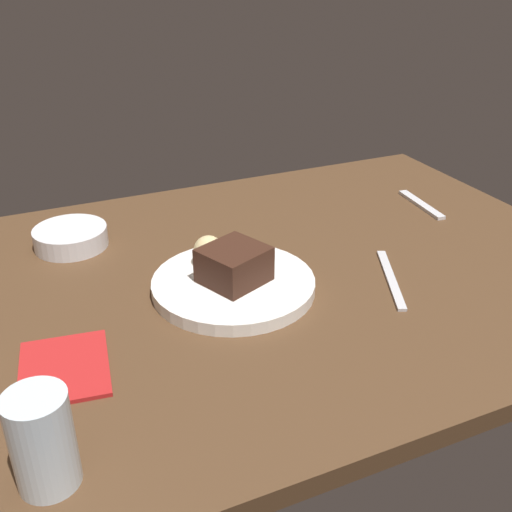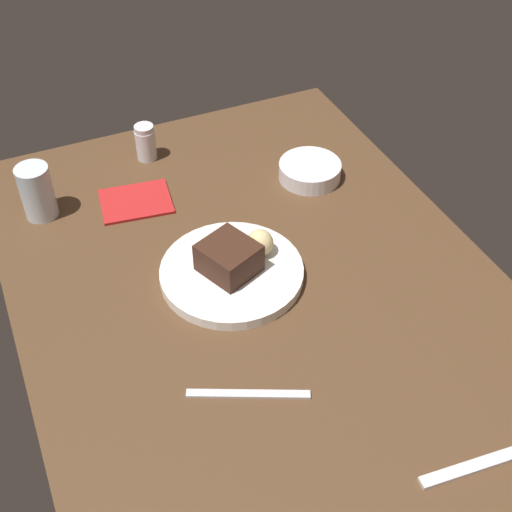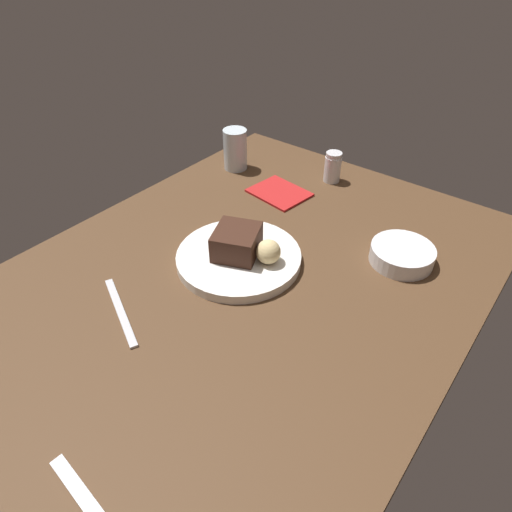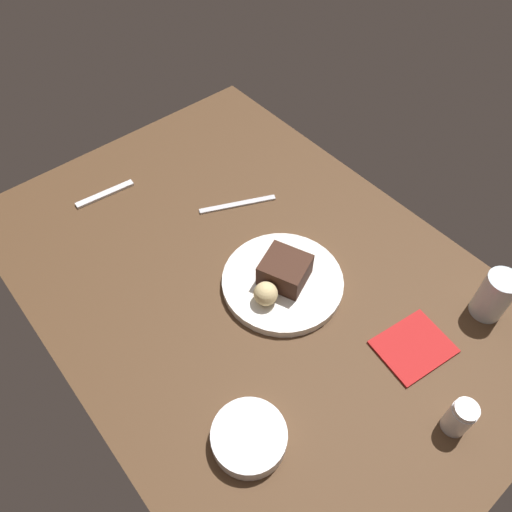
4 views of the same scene
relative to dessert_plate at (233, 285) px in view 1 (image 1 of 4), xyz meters
The scene contains 9 objects.
dining_table 7.49cm from the dessert_plate, 30.79° to the left, with size 120.00×84.00×3.00cm, color #4C331E.
dessert_plate is the anchor object (origin of this frame).
chocolate_cake_slice 3.86cm from the dessert_plate, 92.45° to the right, with size 9.23×8.66×5.63cm, color #381E14.
bread_roll 7.41cm from the dessert_plate, 105.56° to the left, with size 4.97×4.97×4.97cm, color #DBC184.
water_glass 42.32cm from the dessert_plate, 138.90° to the right, with size 6.47×6.47×11.10cm, color silver.
side_bowl 33.74cm from the dessert_plate, 128.36° to the left, with size 13.07×13.07×3.57cm, color silver.
dessert_spoon 51.13cm from the dessert_plate, 17.81° to the left, with size 15.00×1.80×0.70cm, color silver.
butter_knife 25.87cm from the dessert_plate, 16.89° to the right, with size 19.00×1.40×0.50cm, color silver.
folded_napkin 29.31cm from the dessert_plate, 160.78° to the right, with size 11.29×14.02×0.60cm, color #B21E1E.
Camera 1 is at (-36.67, -80.80, 52.86)cm, focal length 42.65 mm.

